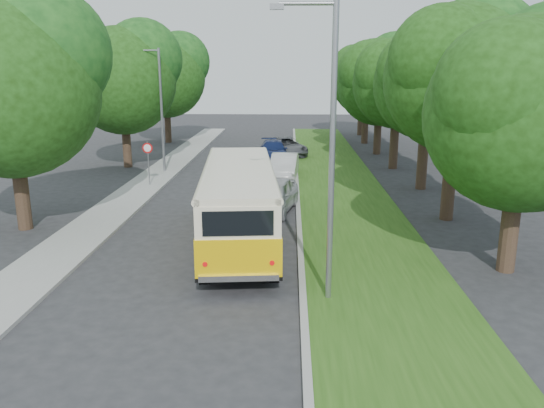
{
  "coord_description": "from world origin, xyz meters",
  "views": [
    {
      "loc": [
        3.2,
        -16.23,
        6.31
      ],
      "look_at": [
        2.56,
        2.55,
        1.5
      ],
      "focal_mm": 35.0,
      "sensor_mm": 36.0,
      "label": 1
    }
  ],
  "objects_px": {
    "vintage_bus": "(239,205)",
    "car_white": "(284,166)",
    "car_silver": "(273,196)",
    "lamppost_far": "(160,106)",
    "car_grey": "(286,147)",
    "car_blue": "(273,151)",
    "lamppost_near": "(329,146)"
  },
  "relations": [
    {
      "from": "vintage_bus",
      "to": "car_white",
      "type": "bearing_deg",
      "value": 77.57
    },
    {
      "from": "car_silver",
      "to": "lamppost_far",
      "type": "bearing_deg",
      "value": 140.24
    },
    {
      "from": "car_silver",
      "to": "car_grey",
      "type": "relative_size",
      "value": 0.88
    },
    {
      "from": "car_white",
      "to": "car_blue",
      "type": "distance_m",
      "value": 6.24
    },
    {
      "from": "lamppost_near",
      "to": "vintage_bus",
      "type": "bearing_deg",
      "value": 119.89
    },
    {
      "from": "lamppost_near",
      "to": "car_blue",
      "type": "height_order",
      "value": "lamppost_near"
    },
    {
      "from": "car_silver",
      "to": "car_white",
      "type": "bearing_deg",
      "value": 98.6
    },
    {
      "from": "lamppost_near",
      "to": "car_grey",
      "type": "xyz_separation_m",
      "value": [
        -1.33,
        25.4,
        -3.68
      ]
    },
    {
      "from": "car_silver",
      "to": "vintage_bus",
      "type": "bearing_deg",
      "value": -92.01
    },
    {
      "from": "car_white",
      "to": "vintage_bus",
      "type": "bearing_deg",
      "value": -93.32
    },
    {
      "from": "car_silver",
      "to": "car_white",
      "type": "relative_size",
      "value": 1.01
    },
    {
      "from": "vintage_bus",
      "to": "car_silver",
      "type": "height_order",
      "value": "vintage_bus"
    },
    {
      "from": "lamppost_near",
      "to": "lamppost_far",
      "type": "relative_size",
      "value": 1.07
    },
    {
      "from": "car_grey",
      "to": "vintage_bus",
      "type": "bearing_deg",
      "value": -111.8
    },
    {
      "from": "lamppost_near",
      "to": "lamppost_far",
      "type": "bearing_deg",
      "value": 115.71
    },
    {
      "from": "vintage_bus",
      "to": "car_white",
      "type": "xyz_separation_m",
      "value": [
        1.52,
        12.14,
        -0.75
      ]
    },
    {
      "from": "lamppost_near",
      "to": "lamppost_far",
      "type": "xyz_separation_m",
      "value": [
        -8.91,
        18.5,
        -0.25
      ]
    },
    {
      "from": "lamppost_far",
      "to": "vintage_bus",
      "type": "height_order",
      "value": "lamppost_far"
    },
    {
      "from": "vintage_bus",
      "to": "car_silver",
      "type": "xyz_separation_m",
      "value": [
        1.11,
        4.54,
        -0.72
      ]
    },
    {
      "from": "car_white",
      "to": "lamppost_near",
      "type": "bearing_deg",
      "value": -81.71
    },
    {
      "from": "car_silver",
      "to": "car_white",
      "type": "distance_m",
      "value": 7.61
    },
    {
      "from": "car_grey",
      "to": "car_blue",
      "type": "bearing_deg",
      "value": -129.67
    },
    {
      "from": "car_blue",
      "to": "lamppost_near",
      "type": "bearing_deg",
      "value": -88.18
    },
    {
      "from": "lamppost_near",
      "to": "vintage_bus",
      "type": "height_order",
      "value": "lamppost_near"
    },
    {
      "from": "lamppost_near",
      "to": "car_grey",
      "type": "relative_size",
      "value": 1.61
    },
    {
      "from": "car_silver",
      "to": "car_grey",
      "type": "xyz_separation_m",
      "value": [
        0.42,
        15.89,
        -0.06
      ]
    },
    {
      "from": "lamppost_near",
      "to": "vintage_bus",
      "type": "xyz_separation_m",
      "value": [
        -2.86,
        4.98,
        -2.9
      ]
    },
    {
      "from": "lamppost_far",
      "to": "car_white",
      "type": "xyz_separation_m",
      "value": [
        7.57,
        -1.38,
        -3.4
      ]
    },
    {
      "from": "lamppost_far",
      "to": "vintage_bus",
      "type": "distance_m",
      "value": 15.05
    },
    {
      "from": "lamppost_near",
      "to": "car_silver",
      "type": "bearing_deg",
      "value": 100.44
    },
    {
      "from": "vintage_bus",
      "to": "car_grey",
      "type": "relative_size",
      "value": 1.99
    },
    {
      "from": "lamppost_far",
      "to": "car_silver",
      "type": "height_order",
      "value": "lamppost_far"
    }
  ]
}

